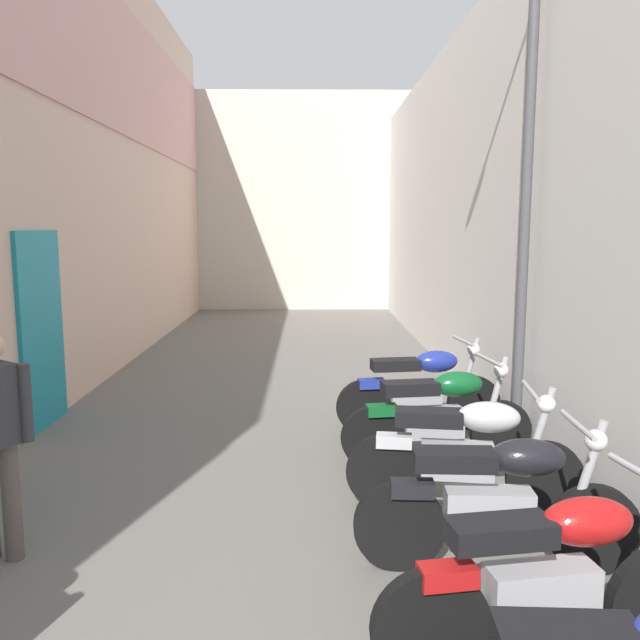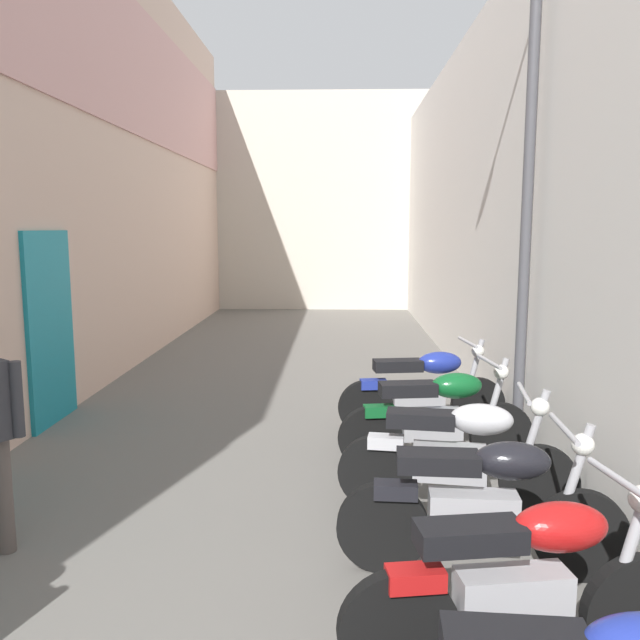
{
  "view_description": "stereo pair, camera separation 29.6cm",
  "coord_description": "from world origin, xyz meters",
  "px_view_note": "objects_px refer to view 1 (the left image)",
  "views": [
    {
      "loc": [
        0.43,
        0.68,
        2.23
      ],
      "look_at": [
        0.53,
        7.0,
        1.32
      ],
      "focal_mm": 36.11,
      "sensor_mm": 36.0,
      "label": 1
    },
    {
      "loc": [
        0.73,
        0.68,
        2.23
      ],
      "look_at": [
        0.53,
        7.0,
        1.32
      ],
      "focal_mm": 36.11,
      "sensor_mm": 36.0,
      "label": 2
    }
  ],
  "objects_px": {
    "motorcycle_eighth": "(421,387)",
    "motorcycle_seventh": "(439,414)",
    "motorcycle_sixth": "(465,451)",
    "motorcycle_fifth": "(498,499)",
    "motorcycle_fourth": "(553,576)",
    "street_lamp": "(518,169)"
  },
  "relations": [
    {
      "from": "motorcycle_eighth",
      "to": "motorcycle_seventh",
      "type": "bearing_deg",
      "value": -90.0
    },
    {
      "from": "motorcycle_sixth",
      "to": "motorcycle_eighth",
      "type": "relative_size",
      "value": 1.0
    },
    {
      "from": "motorcycle_fifth",
      "to": "motorcycle_eighth",
      "type": "xyz_separation_m",
      "value": [
        -0.0,
        2.93,
        0.0
      ]
    },
    {
      "from": "motorcycle_fifth",
      "to": "motorcycle_sixth",
      "type": "xyz_separation_m",
      "value": [
        -0.0,
        0.89,
        0.0
      ]
    },
    {
      "from": "motorcycle_fifth",
      "to": "motorcycle_seventh",
      "type": "height_order",
      "value": "same"
    },
    {
      "from": "motorcycle_fifth",
      "to": "motorcycle_sixth",
      "type": "height_order",
      "value": "same"
    },
    {
      "from": "motorcycle_sixth",
      "to": "motorcycle_fifth",
      "type": "bearing_deg",
      "value": -89.99
    },
    {
      "from": "motorcycle_fourth",
      "to": "motorcycle_eighth",
      "type": "relative_size",
      "value": 1.0
    },
    {
      "from": "motorcycle_seventh",
      "to": "street_lamp",
      "type": "xyz_separation_m",
      "value": [
        0.7,
        0.19,
        2.27
      ]
    },
    {
      "from": "motorcycle_fifth",
      "to": "motorcycle_seventh",
      "type": "xyz_separation_m",
      "value": [
        -0.0,
        1.91,
        0.0
      ]
    },
    {
      "from": "motorcycle_seventh",
      "to": "motorcycle_eighth",
      "type": "relative_size",
      "value": 1.0
    },
    {
      "from": "motorcycle_fifth",
      "to": "motorcycle_fourth",
      "type": "bearing_deg",
      "value": -90.01
    },
    {
      "from": "motorcycle_fourth",
      "to": "motorcycle_fifth",
      "type": "height_order",
      "value": "same"
    },
    {
      "from": "motorcycle_fourth",
      "to": "street_lamp",
      "type": "relative_size",
      "value": 0.39
    },
    {
      "from": "motorcycle_fourth",
      "to": "motorcycle_seventh",
      "type": "distance_m",
      "value": 2.84
    },
    {
      "from": "motorcycle_fifth",
      "to": "motorcycle_eighth",
      "type": "bearing_deg",
      "value": 90.0
    },
    {
      "from": "motorcycle_fifth",
      "to": "motorcycle_eighth",
      "type": "height_order",
      "value": "same"
    },
    {
      "from": "motorcycle_fifth",
      "to": "street_lamp",
      "type": "xyz_separation_m",
      "value": [
        0.7,
        2.1,
        2.27
      ]
    },
    {
      "from": "motorcycle_eighth",
      "to": "motorcycle_fifth",
      "type": "bearing_deg",
      "value": -90.0
    },
    {
      "from": "motorcycle_seventh",
      "to": "street_lamp",
      "type": "distance_m",
      "value": 2.38
    },
    {
      "from": "motorcycle_fourth",
      "to": "motorcycle_fifth",
      "type": "distance_m",
      "value": 0.93
    },
    {
      "from": "motorcycle_eighth",
      "to": "street_lamp",
      "type": "height_order",
      "value": "street_lamp"
    }
  ]
}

